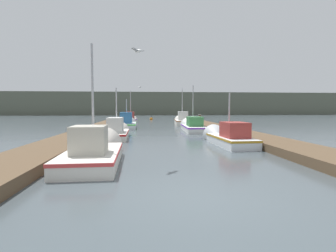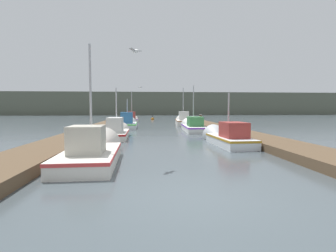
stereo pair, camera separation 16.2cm
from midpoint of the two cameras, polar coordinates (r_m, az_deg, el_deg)
The scene contains 16 objects.
ground_plane at distance 6.01m, azimuth 6.65°, elevation -15.23°, with size 200.00×200.00×0.00m.
dock_left at distance 22.04m, azimuth -15.48°, elevation -0.84°, with size 2.22×40.00×0.36m.
dock_right at distance 22.57m, azimuth 11.96°, elevation -0.67°, with size 2.22×40.00×0.36m.
distant_shore_ridge at distance 78.64m, azimuth -3.76°, elevation 4.81°, with size 120.00×16.00×6.25m.
fishing_boat_0 at distance 10.27m, azimuth -15.33°, elevation -5.18°, with size 1.94×5.24×4.80m.
fishing_boat_1 at distance 14.61m, azimuth 12.85°, elevation -2.37°, with size 1.71×4.91×3.22m.
fishing_boat_2 at distance 17.90m, azimuth -10.76°, elevation -1.17°, with size 1.56×5.41×3.74m.
fishing_boat_3 at distance 23.05m, azimuth 5.56°, elevation -0.03°, with size 1.76×6.36×4.41m.
fishing_boat_4 at distance 26.06m, azimuth -8.62°, elevation 0.54°, with size 1.85×5.03×3.39m.
fishing_boat_5 at distance 30.99m, azimuth 3.40°, elevation 1.15°, with size 2.00×6.44×4.76m.
fishing_boat_6 at distance 35.57m, azimuth -7.72°, elevation 1.45°, with size 1.70×4.59×4.64m.
mooring_piling_0 at distance 31.28m, azimuth 5.67°, elevation 1.24°, with size 0.34×0.34×0.98m.
mooring_piling_1 at distance 27.12m, azimuth 7.24°, elevation 1.16°, with size 0.30×0.30×1.30m.
channel_buoy at distance 43.12m, azimuth -3.27°, elevation 1.54°, with size 0.50×0.50×1.00m.
seagull_lead at distance 9.32m, azimuth -6.56°, elevation 15.92°, with size 0.43×0.51×0.12m.
seagull_1 at distance 27.76m, azimuth -5.89°, elevation 8.36°, with size 0.37×0.54×0.12m.
Camera 2 is at (-1.04, -5.57, 1.98)m, focal length 28.00 mm.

